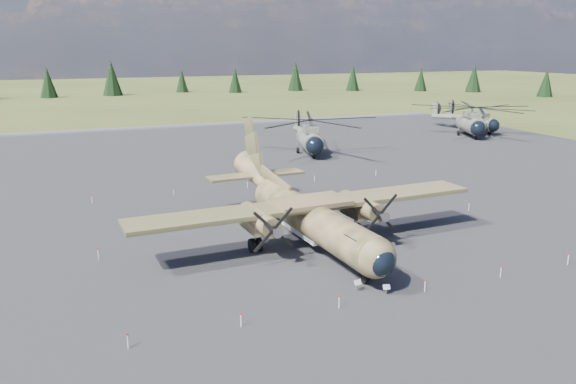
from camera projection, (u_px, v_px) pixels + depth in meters
name	position (u px, v px, depth m)	size (l,w,h in m)	color
ground	(308.00, 232.00, 46.44)	(500.00, 500.00, 0.00)	#5A632C
apron	(266.00, 202.00, 55.41)	(120.00, 120.00, 0.04)	#58575C
transport_plane	(304.00, 209.00, 43.51)	(27.82, 25.28, 9.18)	#444424
helicopter_near	(310.00, 129.00, 78.82)	(24.46, 25.50, 5.14)	gray
helicopter_mid	(471.00, 115.00, 94.67)	(26.45, 26.45, 5.19)	gray
helicopter_far	(478.00, 115.00, 98.77)	(20.18, 22.37, 4.60)	gray
info_placard_left	(358.00, 284.00, 35.08)	(0.51, 0.28, 0.76)	gray
info_placard_right	(386.00, 288.00, 34.54)	(0.47, 0.25, 0.69)	gray
barrier_fence	(303.00, 227.00, 46.07)	(33.12, 29.62, 0.85)	silver
treeline	(402.00, 200.00, 37.89)	(320.13, 310.81, 10.98)	black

